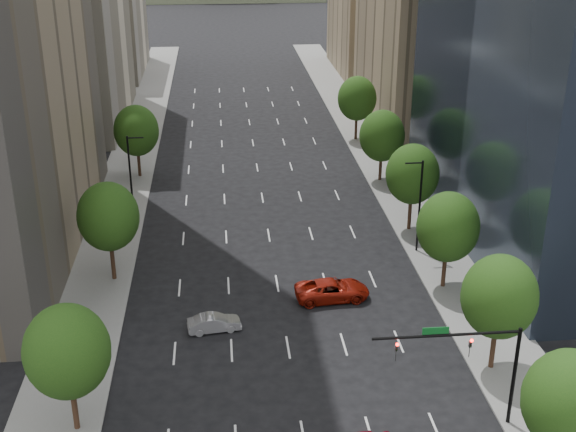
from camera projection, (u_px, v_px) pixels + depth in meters
name	position (u px, v px, depth m)	size (l,w,h in m)	color
sidewalk_left	(108.00, 241.00, 72.67)	(6.00, 200.00, 0.15)	slate
sidewalk_right	(423.00, 228.00, 75.37)	(6.00, 200.00, 0.15)	slate
filler_left	(102.00, 24.00, 137.89)	(14.00, 26.00, 18.00)	beige
parking_tan_right	(423.00, 15.00, 106.94)	(14.00, 30.00, 30.00)	#8C7759
filler_right	(375.00, 28.00, 139.89)	(14.00, 26.00, 16.00)	#8C7759
tree_right_0	(569.00, 401.00, 41.11)	(5.20, 5.20, 8.39)	#382316
tree_right_1	(499.00, 297.00, 51.04)	(5.20, 5.20, 8.75)	#382316
tree_right_2	(448.00, 227.00, 62.08)	(5.20, 5.20, 8.61)	#382316
tree_right_3	(412.00, 174.00, 72.95)	(5.20, 5.20, 8.89)	#382316
tree_right_4	(382.00, 136.00, 85.93)	(5.20, 5.20, 8.46)	#382316
tree_right_5	(357.00, 99.00, 100.46)	(5.20, 5.20, 8.75)	#382316
tree_left_0	(67.00, 352.00, 44.94)	(5.20, 5.20, 8.75)	#382316
tree_left_1	(108.00, 217.00, 63.16)	(5.20, 5.20, 8.97)	#382316
tree_left_2	(136.00, 131.00, 87.07)	(5.20, 5.20, 8.68)	#382316
streetlight_rn	(419.00, 204.00, 68.74)	(1.70, 0.20, 9.00)	black
streetlight_ln	(131.00, 176.00, 75.55)	(1.70, 0.20, 9.00)	black
traffic_signal	(477.00, 357.00, 45.47)	(9.12, 0.40, 7.38)	black
car_silver	(214.00, 323.00, 57.62)	(1.42, 4.07, 1.34)	#97979C
car_red_far	(332.00, 290.00, 62.07)	(2.83, 6.14, 1.71)	maroon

